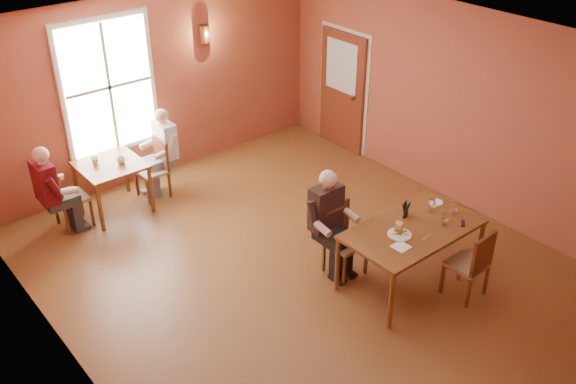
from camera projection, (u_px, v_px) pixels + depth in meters
ground at (297, 266)px, 8.57m from camera, size 6.00×7.00×0.01m
wall_back at (156, 87)px, 10.15m from camera, size 6.00×0.04×3.00m
wall_front at (562, 315)px, 5.48m from camera, size 6.00×0.04×3.00m
wall_left at (61, 259)px, 6.17m from camera, size 0.04×7.00×3.00m
wall_right at (453, 106)px, 9.46m from camera, size 0.04×7.00×3.00m
ceiling at (300, 46)px, 7.06m from camera, size 6.00×7.00×0.04m
window at (109, 87)px, 9.58m from camera, size 1.36×0.10×1.96m
door at (342, 91)px, 11.19m from camera, size 0.12×1.04×2.10m
wall_sconce at (204, 34)px, 10.23m from camera, size 0.16×0.16×0.28m
main_table at (410, 255)px, 8.09m from camera, size 1.74×0.98×0.82m
chair_diner_main at (346, 242)px, 8.21m from camera, size 0.43×0.43×0.97m
diner_main at (348, 229)px, 8.08m from camera, size 0.56×0.56×1.39m
chair_empty at (467, 262)px, 7.83m from camera, size 0.44×0.44×0.95m
plate_food at (399, 234)px, 7.73m from camera, size 0.35×0.35×0.04m
sandwich at (399, 228)px, 7.78m from camera, size 0.12×0.12×0.11m
goblet_a at (432, 205)px, 8.14m from camera, size 0.10×0.10×0.21m
goblet_b at (455, 209)px, 8.08m from camera, size 0.10×0.10×0.20m
goblet_c at (445, 218)px, 7.88m from camera, size 0.10×0.10×0.20m
menu_stand at (406, 210)px, 8.06m from camera, size 0.13×0.10×0.20m
knife at (427, 237)px, 7.71m from camera, size 0.20×0.05×0.00m
napkin at (401, 247)px, 7.53m from camera, size 0.19×0.19×0.01m
side_plate at (436, 202)px, 8.39m from camera, size 0.21×0.21×0.01m
sunglasses at (463, 223)px, 7.95m from camera, size 0.13×0.11×0.02m
second_table at (114, 187)px, 9.60m from camera, size 0.90×0.90×0.79m
chair_diner_white at (152, 170)px, 9.92m from camera, size 0.41×0.41×0.93m
diner_white at (152, 158)px, 9.84m from camera, size 0.53×0.53×1.32m
chair_diner_maroon at (71, 197)px, 9.20m from camera, size 0.42×0.42×0.95m
diner_maroon at (67, 185)px, 9.08m from camera, size 0.54×0.54×1.35m
cup_a at (121, 161)px, 9.38m from camera, size 0.13×0.13×0.10m
cup_b at (95, 161)px, 9.37m from camera, size 0.12×0.12×0.10m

